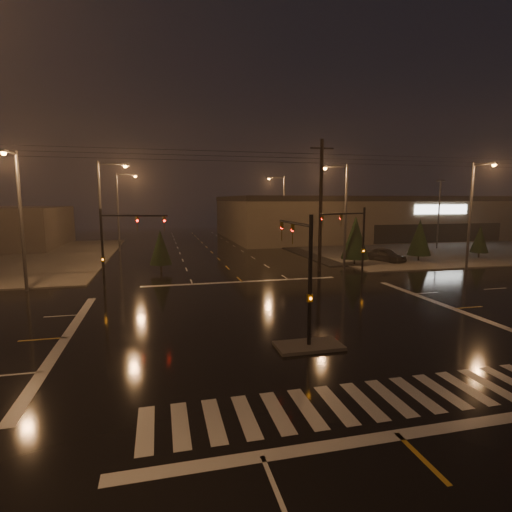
% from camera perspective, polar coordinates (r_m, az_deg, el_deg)
% --- Properties ---
extents(ground, '(140.00, 140.00, 0.00)m').
position_cam_1_polar(ground, '(22.26, 3.78, -9.32)').
color(ground, black).
rests_on(ground, ground).
extents(sidewalk_ne, '(36.00, 36.00, 0.12)m').
position_cam_1_polar(sidewalk_ne, '(62.41, 22.14, 1.41)').
color(sidewalk_ne, '#47443F').
rests_on(sidewalk_ne, ground).
extents(median_island, '(3.00, 1.60, 0.15)m').
position_cam_1_polar(median_island, '(18.67, 7.55, -12.60)').
color(median_island, '#47443F').
rests_on(median_island, ground).
extents(crosswalk, '(15.00, 2.60, 0.01)m').
position_cam_1_polar(crosswalk, '(14.56, 15.09, -19.35)').
color(crosswalk, beige).
rests_on(crosswalk, ground).
extents(stop_bar_near, '(16.00, 0.50, 0.01)m').
position_cam_1_polar(stop_bar_near, '(13.07, 19.65, -22.94)').
color(stop_bar_near, beige).
rests_on(stop_bar_near, ground).
extents(stop_bar_far, '(16.00, 0.50, 0.01)m').
position_cam_1_polar(stop_bar_far, '(32.59, -2.03, -3.70)').
color(stop_bar_far, beige).
rests_on(stop_bar_far, ground).
extents(parking_lot, '(50.00, 24.00, 0.08)m').
position_cam_1_polar(parking_lot, '(63.93, 26.82, 1.26)').
color(parking_lot, black).
rests_on(parking_lot, ground).
extents(retail_building, '(60.20, 28.30, 7.20)m').
position_cam_1_polar(retail_building, '(78.18, 18.43, 5.59)').
color(retail_building, brown).
rests_on(retail_building, ground).
extents(signal_mast_median, '(0.25, 4.59, 6.00)m').
position_cam_1_polar(signal_mast_median, '(18.57, 6.73, -0.95)').
color(signal_mast_median, black).
rests_on(signal_mast_median, ground).
extents(signal_mast_ne, '(4.84, 1.86, 6.00)m').
position_cam_1_polar(signal_mast_ne, '(34.42, 13.94, 3.07)').
color(signal_mast_ne, black).
rests_on(signal_mast_ne, ground).
extents(signal_mast_nw, '(4.84, 1.86, 6.00)m').
position_cam_1_polar(signal_mast_nw, '(30.68, -19.38, 2.27)').
color(signal_mast_nw, black).
rests_on(signal_mast_nw, ground).
extents(streetlight_1, '(2.77, 0.32, 10.00)m').
position_cam_1_polar(streetlight_1, '(38.56, -20.90, 6.28)').
color(streetlight_1, '#38383A').
rests_on(streetlight_1, ground).
extents(streetlight_2, '(2.77, 0.32, 10.00)m').
position_cam_1_polar(streetlight_2, '(54.47, -18.82, 6.75)').
color(streetlight_2, '#38383A').
rests_on(streetlight_2, ground).
extents(streetlight_3, '(2.77, 0.32, 10.00)m').
position_cam_1_polar(streetlight_3, '(40.31, 12.31, 6.68)').
color(streetlight_3, '#38383A').
rests_on(streetlight_3, ground).
extents(streetlight_4, '(2.77, 0.32, 10.00)m').
position_cam_1_polar(streetlight_4, '(58.95, 3.74, 7.22)').
color(streetlight_4, '#38383A').
rests_on(streetlight_4, ground).
extents(streetlight_5, '(0.32, 2.77, 10.00)m').
position_cam_1_polar(streetlight_5, '(32.88, -30.76, 5.47)').
color(streetlight_5, '#38383A').
rests_on(streetlight_5, ground).
extents(streetlight_6, '(0.32, 2.77, 10.00)m').
position_cam_1_polar(streetlight_6, '(42.39, 28.60, 5.95)').
color(streetlight_6, '#38383A').
rests_on(streetlight_6, ground).
extents(utility_pole_1, '(2.20, 0.32, 12.00)m').
position_cam_1_polar(utility_pole_1, '(37.17, 9.23, 7.17)').
color(utility_pole_1, black).
rests_on(utility_pole_1, ground).
extents(conifer_0, '(2.76, 2.76, 5.01)m').
position_cam_1_polar(conifer_0, '(41.62, 14.00, 2.59)').
color(conifer_0, black).
rests_on(conifer_0, ground).
extents(conifer_1, '(2.46, 2.46, 4.55)m').
position_cam_1_polar(conifer_1, '(46.38, 22.33, 2.48)').
color(conifer_1, black).
rests_on(conifer_1, ground).
extents(conifer_2, '(1.93, 1.93, 3.71)m').
position_cam_1_polar(conifer_2, '(51.76, 29.34, 2.10)').
color(conifer_2, black).
rests_on(conifer_2, ground).
extents(conifer_3, '(2.03, 2.03, 3.88)m').
position_cam_1_polar(conifer_3, '(37.75, -13.49, 1.21)').
color(conifer_3, black).
rests_on(conifer_3, ground).
extents(car_parked, '(3.34, 4.80, 1.52)m').
position_cam_1_polar(car_parked, '(44.93, 18.02, 0.14)').
color(car_parked, black).
rests_on(car_parked, ground).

